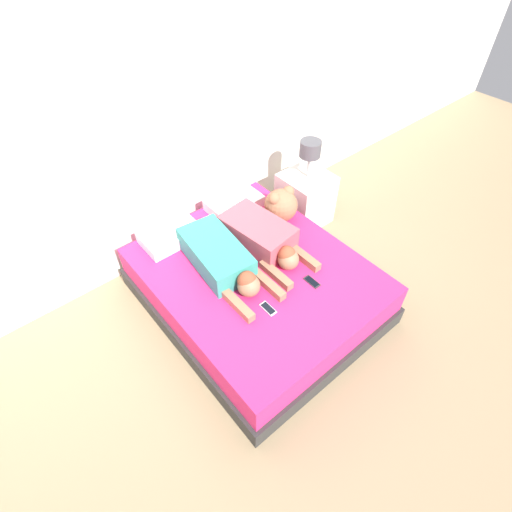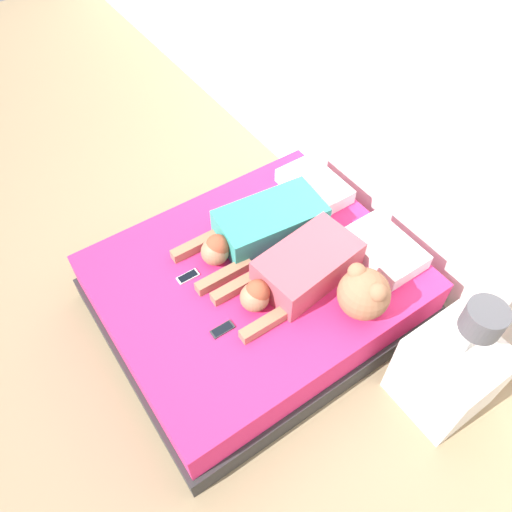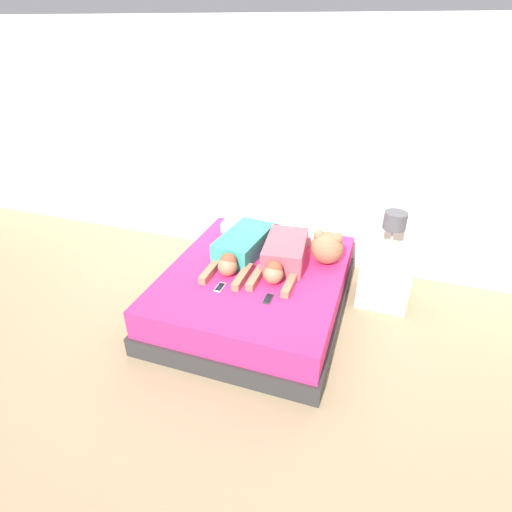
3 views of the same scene
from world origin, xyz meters
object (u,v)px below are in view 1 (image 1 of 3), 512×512
object	(u,v)px
cell_phone_left	(268,309)
cell_phone_right	(312,282)
person_right	(263,237)
nightstand	(305,196)
bed	(256,286)
pillow_head_left	(171,235)
pillow_head_right	(234,203)
person_left	(222,260)
plush_toy	(281,205)

from	to	relation	value
cell_phone_left	cell_phone_right	bearing A→B (deg)	-3.19
person_right	nightstand	world-z (taller)	nightstand
bed	nightstand	distance (m)	1.32
pillow_head_left	cell_phone_left	world-z (taller)	pillow_head_left
cell_phone_right	bed	bearing A→B (deg)	121.24
cell_phone_left	pillow_head_left	bearing A→B (deg)	97.84
pillow_head_left	pillow_head_right	xyz separation A→B (m)	(0.73, 0.00, 0.00)
person_left	cell_phone_left	size ratio (longest dim) A/B	7.27
bed	pillow_head_left	distance (m)	0.91
cell_phone_right	nightstand	xyz separation A→B (m)	(0.93, 1.00, -0.15)
pillow_head_right	plush_toy	world-z (taller)	plush_toy
pillow_head_right	person_right	xyz separation A→B (m)	(-0.15, -0.61, 0.05)
bed	person_left	bearing A→B (deg)	139.99
bed	person_left	size ratio (longest dim) A/B	1.91
pillow_head_right	person_right	size ratio (longest dim) A/B	0.55
person_right	pillow_head_right	bearing A→B (deg)	76.56
person_right	cell_phone_left	xyz separation A→B (m)	(-0.43, -0.56, -0.10)
person_right	plush_toy	world-z (taller)	plush_toy
person_left	cell_phone_right	xyz separation A→B (m)	(0.47, -0.60, -0.10)
person_right	pillow_head_left	bearing A→B (deg)	133.94
bed	cell_phone_left	distance (m)	0.51
person_left	plush_toy	distance (m)	0.85
pillow_head_right	cell_phone_left	bearing A→B (deg)	-116.06
nightstand	pillow_head_left	bearing A→B (deg)	172.72
cell_phone_right	person_right	bearing A→B (deg)	93.25
person_left	person_right	distance (m)	0.44
cell_phone_left	nightstand	world-z (taller)	nightstand
pillow_head_right	cell_phone_left	size ratio (longest dim) A/B	3.61
pillow_head_left	pillow_head_right	size ratio (longest dim) A/B	1.00
cell_phone_left	pillow_head_right	bearing A→B (deg)	63.94
cell_phone_right	plush_toy	world-z (taller)	plush_toy
plush_toy	nightstand	distance (m)	0.69
plush_toy	nightstand	xyz separation A→B (m)	(0.58, 0.22, -0.31)
pillow_head_right	pillow_head_left	bearing A→B (deg)	180.00
person_right	cell_phone_left	size ratio (longest dim) A/B	6.57
person_left	nightstand	world-z (taller)	nightstand
pillow_head_left	cell_phone_right	world-z (taller)	pillow_head_left
cell_phone_left	plush_toy	distance (m)	1.12
person_right	cell_phone_left	distance (m)	0.71
pillow_head_left	person_left	xyz separation A→B (m)	(0.15, -0.59, 0.05)
pillow_head_left	nightstand	world-z (taller)	nightstand
pillow_head_right	cell_phone_right	xyz separation A→B (m)	(-0.11, -1.20, -0.05)
bed	person_right	world-z (taller)	person_right
bed	pillow_head_left	bearing A→B (deg)	115.28
cell_phone_left	plush_toy	world-z (taller)	plush_toy
pillow_head_left	person_left	bearing A→B (deg)	-76.03
bed	pillow_head_right	distance (m)	0.91
cell_phone_left	person_right	bearing A→B (deg)	52.71
person_left	person_right	bearing A→B (deg)	-2.26
bed	person_left	distance (m)	0.45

